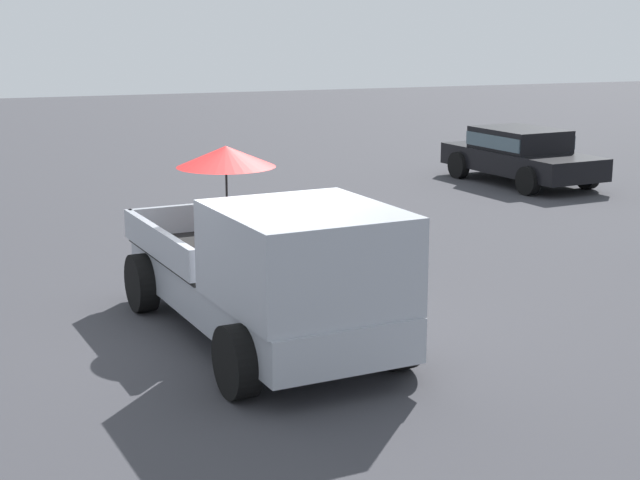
{
  "coord_description": "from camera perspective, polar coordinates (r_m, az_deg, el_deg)",
  "views": [
    {
      "loc": [
        11.28,
        -3.35,
        3.95
      ],
      "look_at": [
        -0.37,
        0.97,
        1.1
      ],
      "focal_mm": 54.75,
      "sensor_mm": 36.0,
      "label": 1
    }
  ],
  "objects": [
    {
      "name": "pickup_truck_main",
      "position": [
        11.76,
        -2.87,
        -1.74
      ],
      "size": [
        5.22,
        2.69,
        2.28
      ],
      "rotation": [
        0.0,
        0.0,
        0.11
      ],
      "color": "black",
      "rests_on": "ground"
    },
    {
      "name": "ground_plane",
      "position": [
        12.41,
        -3.62,
        -5.67
      ],
      "size": [
        80.0,
        80.0,
        0.0
      ],
      "primitive_type": "plane",
      "color": "#38383D"
    },
    {
      "name": "parked_sedan_near",
      "position": [
        24.15,
        11.65,
        5.01
      ],
      "size": [
        4.48,
        2.38,
        1.33
      ],
      "rotation": [
        0.0,
        0.0,
        0.12
      ],
      "color": "black",
      "rests_on": "ground"
    }
  ]
}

